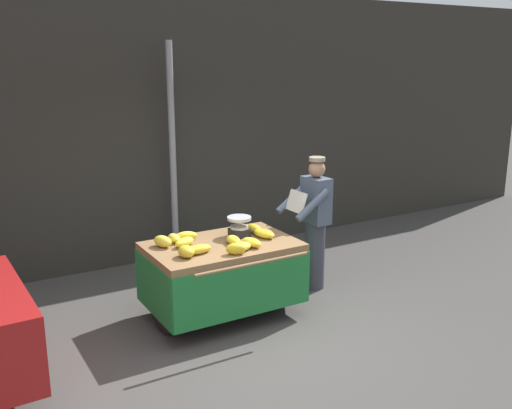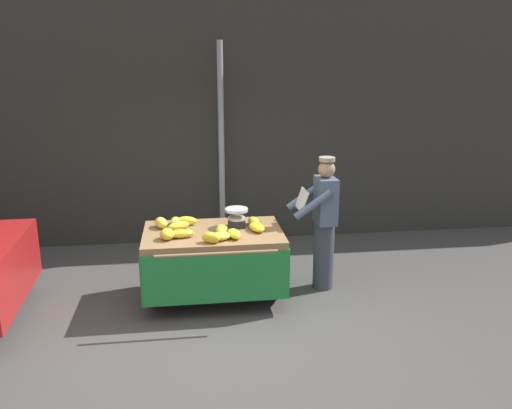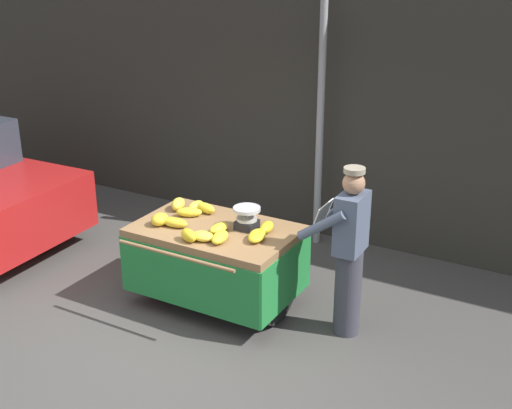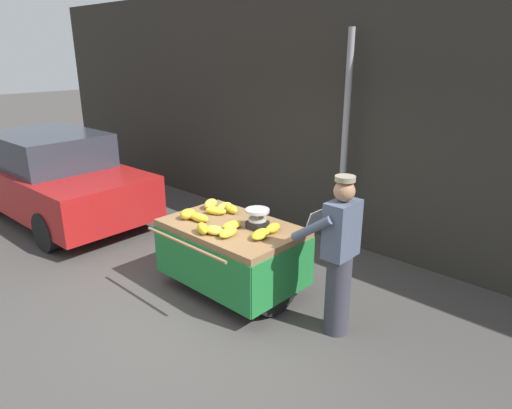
{
  "view_description": "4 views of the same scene",
  "coord_description": "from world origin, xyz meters",
  "px_view_note": "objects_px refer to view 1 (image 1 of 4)",
  "views": [
    {
      "loc": [
        -2.78,
        -4.66,
        2.9
      ],
      "look_at": [
        0.5,
        0.89,
        1.25
      ],
      "focal_mm": 40.41,
      "sensor_mm": 36.0,
      "label": 1
    },
    {
      "loc": [
        -0.27,
        -5.15,
        2.87
      ],
      "look_at": [
        0.53,
        0.84,
        1.19
      ],
      "focal_mm": 36.9,
      "sensor_mm": 36.0,
      "label": 2
    },
    {
      "loc": [
        3.54,
        -4.56,
        3.67
      ],
      "look_at": [
        0.51,
        0.78,
        1.25
      ],
      "focal_mm": 48.02,
      "sensor_mm": 36.0,
      "label": 3
    },
    {
      "loc": [
        3.65,
        -2.62,
        2.85
      ],
      "look_at": [
        0.29,
        0.95,
        1.17
      ],
      "focal_mm": 31.79,
      "sensor_mm": 36.0,
      "label": 4
    }
  ],
  "objects_px": {
    "banana_cart": "(222,263)",
    "banana_bunch_10": "(254,229)",
    "banana_bunch_5": "(163,241)",
    "banana_bunch_11": "(241,246)",
    "banana_bunch_1": "(186,236)",
    "banana_bunch_3": "(264,234)",
    "banana_bunch_2": "(252,242)",
    "banana_bunch_7": "(174,238)",
    "banana_bunch_8": "(186,251)",
    "banana_bunch_6": "(233,240)",
    "banana_bunch_9": "(236,249)",
    "weighing_scale": "(239,226)",
    "banana_bunch_0": "(199,249)",
    "street_pole": "(173,156)",
    "banana_bunch_4": "(185,242)",
    "vendor_person": "(314,223)"
  },
  "relations": [
    {
      "from": "banana_bunch_3",
      "to": "banana_bunch_9",
      "type": "distance_m",
      "value": 0.67
    },
    {
      "from": "banana_cart",
      "to": "banana_bunch_5",
      "type": "xyz_separation_m",
      "value": [
        -0.62,
        0.22,
        0.3
      ]
    },
    {
      "from": "banana_cart",
      "to": "banana_bunch_1",
      "type": "bearing_deg",
      "value": 137.28
    },
    {
      "from": "banana_bunch_6",
      "to": "banana_bunch_9",
      "type": "xyz_separation_m",
      "value": [
        -0.14,
        -0.32,
        0.02
      ]
    },
    {
      "from": "street_pole",
      "to": "banana_cart",
      "type": "distance_m",
      "value": 2.18
    },
    {
      "from": "banana_bunch_9",
      "to": "vendor_person",
      "type": "bearing_deg",
      "value": 21.7
    },
    {
      "from": "banana_bunch_7",
      "to": "vendor_person",
      "type": "height_order",
      "value": "vendor_person"
    },
    {
      "from": "banana_bunch_3",
      "to": "banana_bunch_4",
      "type": "height_order",
      "value": "banana_bunch_4"
    },
    {
      "from": "banana_bunch_8",
      "to": "vendor_person",
      "type": "distance_m",
      "value": 1.97
    },
    {
      "from": "banana_bunch_5",
      "to": "banana_bunch_10",
      "type": "relative_size",
      "value": 1.03
    },
    {
      "from": "banana_cart",
      "to": "banana_bunch_10",
      "type": "height_order",
      "value": "banana_bunch_10"
    },
    {
      "from": "banana_bunch_7",
      "to": "banana_bunch_8",
      "type": "distance_m",
      "value": 0.54
    },
    {
      "from": "banana_bunch_11",
      "to": "banana_bunch_7",
      "type": "bearing_deg",
      "value": 128.84
    },
    {
      "from": "banana_bunch_1",
      "to": "banana_bunch_8",
      "type": "xyz_separation_m",
      "value": [
        -0.22,
        -0.51,
        0.01
      ]
    },
    {
      "from": "banana_bunch_5",
      "to": "banana_bunch_8",
      "type": "xyz_separation_m",
      "value": [
        0.08,
        -0.44,
        -0.0
      ]
    },
    {
      "from": "banana_bunch_6",
      "to": "banana_bunch_9",
      "type": "bearing_deg",
      "value": -113.67
    },
    {
      "from": "banana_bunch_5",
      "to": "banana_bunch_10",
      "type": "height_order",
      "value": "banana_bunch_5"
    },
    {
      "from": "banana_bunch_5",
      "to": "banana_bunch_11",
      "type": "distance_m",
      "value": 0.87
    },
    {
      "from": "banana_cart",
      "to": "banana_bunch_1",
      "type": "distance_m",
      "value": 0.51
    },
    {
      "from": "banana_cart",
      "to": "banana_bunch_6",
      "type": "bearing_deg",
      "value": -41.44
    },
    {
      "from": "banana_bunch_10",
      "to": "banana_bunch_2",
      "type": "bearing_deg",
      "value": -123.09
    },
    {
      "from": "banana_bunch_0",
      "to": "banana_bunch_3",
      "type": "relative_size",
      "value": 1.0
    },
    {
      "from": "banana_bunch_5",
      "to": "banana_bunch_2",
      "type": "bearing_deg",
      "value": -29.87
    },
    {
      "from": "banana_bunch_6",
      "to": "street_pole",
      "type": "bearing_deg",
      "value": 85.76
    },
    {
      "from": "banana_bunch_5",
      "to": "banana_bunch_8",
      "type": "distance_m",
      "value": 0.45
    },
    {
      "from": "banana_bunch_3",
      "to": "banana_bunch_4",
      "type": "xyz_separation_m",
      "value": [
        -0.92,
        0.17,
        0.0
      ]
    },
    {
      "from": "banana_bunch_2",
      "to": "banana_bunch_8",
      "type": "relative_size",
      "value": 1.32
    },
    {
      "from": "banana_bunch_1",
      "to": "banana_bunch_3",
      "type": "xyz_separation_m",
      "value": [
        0.83,
        -0.34,
        -0.01
      ]
    },
    {
      "from": "banana_bunch_7",
      "to": "banana_bunch_8",
      "type": "xyz_separation_m",
      "value": [
        -0.09,
        -0.53,
        0.02
      ]
    },
    {
      "from": "banana_bunch_1",
      "to": "banana_bunch_7",
      "type": "distance_m",
      "value": 0.14
    },
    {
      "from": "weighing_scale",
      "to": "banana_bunch_9",
      "type": "relative_size",
      "value": 1.28
    },
    {
      "from": "banana_bunch_2",
      "to": "banana_bunch_1",
      "type": "bearing_deg",
      "value": 134.05
    },
    {
      "from": "banana_bunch_7",
      "to": "banana_bunch_11",
      "type": "relative_size",
      "value": 0.98
    },
    {
      "from": "banana_bunch_1",
      "to": "banana_bunch_2",
      "type": "xyz_separation_m",
      "value": [
        0.54,
        -0.56,
        -0.01
      ]
    },
    {
      "from": "banana_bunch_3",
      "to": "banana_bunch_8",
      "type": "bearing_deg",
      "value": -170.81
    },
    {
      "from": "banana_bunch_5",
      "to": "banana_bunch_11",
      "type": "xyz_separation_m",
      "value": [
        0.68,
        -0.54,
        -0.02
      ]
    },
    {
      "from": "street_pole",
      "to": "banana_bunch_9",
      "type": "bearing_deg",
      "value": -97.06
    },
    {
      "from": "banana_bunch_3",
      "to": "banana_bunch_9",
      "type": "xyz_separation_m",
      "value": [
        -0.56,
        -0.35,
        0.02
      ]
    },
    {
      "from": "banana_bunch_0",
      "to": "banana_bunch_4",
      "type": "xyz_separation_m",
      "value": [
        -0.03,
        0.3,
        0.0
      ]
    },
    {
      "from": "banana_bunch_3",
      "to": "banana_bunch_5",
      "type": "distance_m",
      "value": 1.17
    },
    {
      "from": "banana_bunch_3",
      "to": "banana_bunch_8",
      "type": "relative_size",
      "value": 1.41
    },
    {
      "from": "banana_bunch_3",
      "to": "banana_bunch_8",
      "type": "xyz_separation_m",
      "value": [
        -1.05,
        -0.17,
        0.02
      ]
    },
    {
      "from": "banana_cart",
      "to": "banana_bunch_9",
      "type": "xyz_separation_m",
      "value": [
        -0.04,
        -0.41,
        0.3
      ]
    },
    {
      "from": "banana_bunch_3",
      "to": "banana_bunch_10",
      "type": "xyz_separation_m",
      "value": [
        -0.01,
        0.22,
        0.01
      ]
    },
    {
      "from": "banana_bunch_0",
      "to": "banana_bunch_6",
      "type": "relative_size",
      "value": 1.21
    },
    {
      "from": "weighing_scale",
      "to": "banana_bunch_2",
      "type": "height_order",
      "value": "weighing_scale"
    },
    {
      "from": "banana_bunch_2",
      "to": "banana_cart",
      "type": "bearing_deg",
      "value": 130.22
    },
    {
      "from": "banana_bunch_11",
      "to": "vendor_person",
      "type": "bearing_deg",
      "value": 20.17
    },
    {
      "from": "banana_bunch_2",
      "to": "banana_bunch_5",
      "type": "height_order",
      "value": "banana_bunch_5"
    },
    {
      "from": "banana_bunch_9",
      "to": "vendor_person",
      "type": "xyz_separation_m",
      "value": [
        1.44,
        0.57,
        -0.07
      ]
    }
  ]
}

